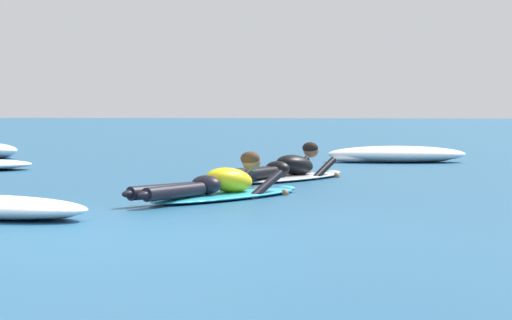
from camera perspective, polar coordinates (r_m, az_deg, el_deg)
name	(u,v)px	position (r m, az deg, el deg)	size (l,w,h in m)	color
ground_plane	(245,164)	(18.06, -0.60, -0.21)	(120.00, 120.00, 0.00)	#235B84
surfer_near	(220,187)	(11.28, -1.91, -1.45)	(1.75, 2.45, 0.54)	#2DB2D1
surfer_far	(288,170)	(14.09, 1.73, -0.55)	(1.67, 2.53, 0.54)	silver
whitewater_mid_left	(397,155)	(18.73, 7.52, 0.29)	(2.45, 1.19, 0.28)	white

